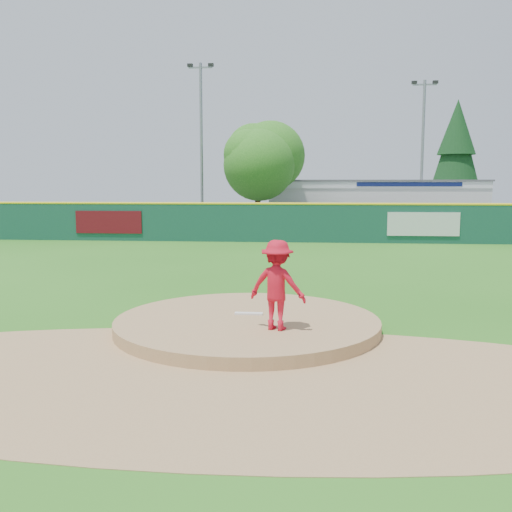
# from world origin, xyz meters

# --- Properties ---
(ground) EXTENTS (120.00, 120.00, 0.00)m
(ground) POSITION_xyz_m (0.00, 0.00, 0.00)
(ground) COLOR #286B19
(ground) RESTS_ON ground
(pitchers_mound) EXTENTS (5.50, 5.50, 0.50)m
(pitchers_mound) POSITION_xyz_m (0.00, 0.00, 0.00)
(pitchers_mound) COLOR #9E774C
(pitchers_mound) RESTS_ON ground
(pitching_rubber) EXTENTS (0.60, 0.15, 0.04)m
(pitching_rubber) POSITION_xyz_m (0.00, 0.30, 0.27)
(pitching_rubber) COLOR white
(pitching_rubber) RESTS_ON pitchers_mound
(infield_dirt_arc) EXTENTS (15.40, 15.40, 0.01)m
(infield_dirt_arc) POSITION_xyz_m (0.00, -3.00, 0.01)
(infield_dirt_arc) COLOR #9E774C
(infield_dirt_arc) RESTS_ON ground
(parking_lot) EXTENTS (44.00, 16.00, 0.02)m
(parking_lot) POSITION_xyz_m (0.00, 27.00, 0.01)
(parking_lot) COLOR #38383A
(parking_lot) RESTS_ON ground
(pitcher) EXTENTS (1.26, 0.95, 1.73)m
(pitcher) POSITION_xyz_m (0.67, -0.88, 1.11)
(pitcher) COLOR red
(pitcher) RESTS_ON pitchers_mound
(van) EXTENTS (5.81, 3.32, 1.53)m
(van) POSITION_xyz_m (1.91, 25.11, 0.78)
(van) COLOR white
(van) RESTS_ON parking_lot
(pool_building_grp) EXTENTS (15.20, 8.20, 3.31)m
(pool_building_grp) POSITION_xyz_m (6.00, 31.99, 1.66)
(pool_building_grp) COLOR silver
(pool_building_grp) RESTS_ON ground
(fence_banners) EXTENTS (20.03, 0.04, 1.20)m
(fence_banners) POSITION_xyz_m (-1.15, 17.92, 1.00)
(fence_banners) COLOR #610D15
(fence_banners) RESTS_ON ground
(playground_slide) EXTENTS (1.12, 3.14, 1.73)m
(playground_slide) POSITION_xyz_m (-11.92, 23.53, 0.88)
(playground_slide) COLOR #1A34E0
(playground_slide) RESTS_ON ground
(outfield_fence) EXTENTS (40.00, 0.14, 2.07)m
(outfield_fence) POSITION_xyz_m (0.00, 18.00, 1.09)
(outfield_fence) COLOR #154436
(outfield_fence) RESTS_ON ground
(deciduous_tree) EXTENTS (5.60, 5.60, 7.36)m
(deciduous_tree) POSITION_xyz_m (-2.00, 25.00, 4.55)
(deciduous_tree) COLOR #382314
(deciduous_tree) RESTS_ON ground
(conifer_tree) EXTENTS (4.40, 4.40, 9.50)m
(conifer_tree) POSITION_xyz_m (13.00, 36.00, 5.54)
(conifer_tree) COLOR #382314
(conifer_tree) RESTS_ON ground
(light_pole_left) EXTENTS (1.75, 0.25, 11.00)m
(light_pole_left) POSITION_xyz_m (-6.00, 27.00, 6.05)
(light_pole_left) COLOR gray
(light_pole_left) RESTS_ON ground
(light_pole_right) EXTENTS (1.75, 0.25, 10.00)m
(light_pole_right) POSITION_xyz_m (9.00, 29.00, 5.54)
(light_pole_right) COLOR gray
(light_pole_right) RESTS_ON ground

